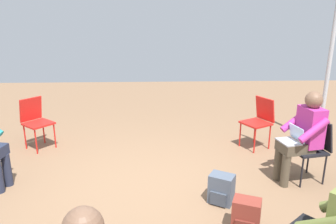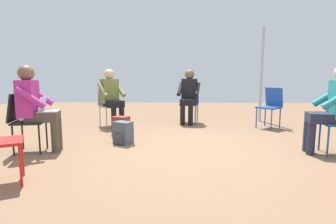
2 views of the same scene
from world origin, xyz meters
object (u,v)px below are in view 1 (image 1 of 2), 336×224
chair_southeast (36,119)px  chair_west (313,146)px  backpack_near_laptop_user (246,217)px  backpack_by_empty_chair (221,190)px  person_with_laptop (303,133)px  chair_southwest (259,119)px

chair_southeast → chair_west: size_ratio=1.00×
backpack_near_laptop_user → backpack_by_empty_chair: same height
chair_west → person_with_laptop: size_ratio=0.69×
chair_southeast → backpack_by_empty_chair: (-2.77, 1.81, -0.34)m
chair_west → person_with_laptop: person_with_laptop is taller
chair_west → person_with_laptop: (0.17, 0.03, 0.20)m
chair_southwest → person_with_laptop: 1.22m
chair_southeast → chair_west: bearing=113.5°
person_with_laptop → backpack_by_empty_chair: size_ratio=3.44×
person_with_laptop → chair_southwest: bearing=-2.0°
chair_southeast → backpack_near_laptop_user: bearing=92.2°
person_with_laptop → backpack_by_empty_chair: person_with_laptop is taller
chair_west → backpack_near_laptop_user: (1.16, 1.06, -0.34)m
backpack_near_laptop_user → chair_southwest: bearing=-109.8°
chair_west → backpack_near_laptop_user: bearing=121.2°
person_with_laptop → backpack_by_empty_chair: bearing=101.8°
chair_west → chair_southwest: 1.21m
person_with_laptop → backpack_by_empty_chair: (1.14, 0.49, -0.53)m
chair_southeast → chair_southwest: 3.72m
chair_west → person_with_laptop: 0.26m
chair_southeast → person_with_laptop: bearing=112.4°
backpack_by_empty_chair → chair_southwest: bearing=-119.5°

